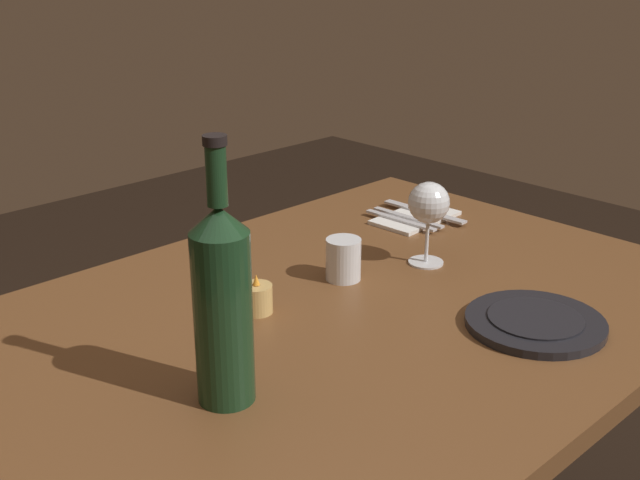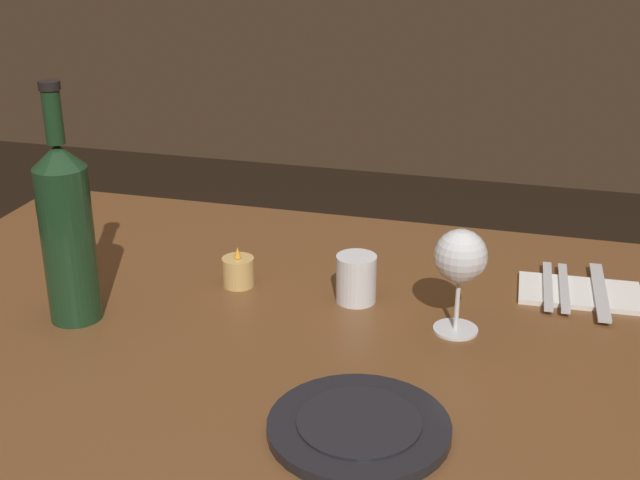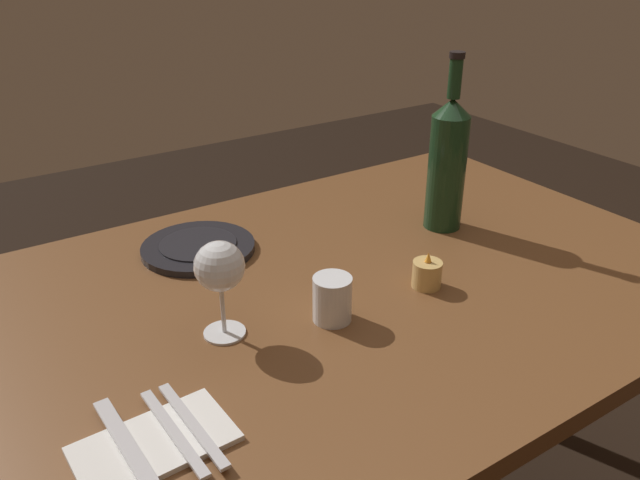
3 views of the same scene
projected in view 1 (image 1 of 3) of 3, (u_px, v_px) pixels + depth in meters
dining_table at (337, 361)px, 1.35m from camera, size 1.30×0.90×0.74m
wine_glass_left at (429, 205)px, 1.47m from camera, size 0.08×0.08×0.16m
wine_bottle at (222, 302)px, 1.02m from camera, size 0.08×0.08×0.36m
water_tumbler at (343, 261)px, 1.43m from camera, size 0.06×0.06×0.08m
votive_candle at (257, 299)px, 1.31m from camera, size 0.05×0.05×0.07m
dinner_plate at (535, 322)px, 1.26m from camera, size 0.22×0.22×0.02m
folded_napkin at (415, 218)px, 1.74m from camera, size 0.19×0.12×0.01m
fork_inner at (408, 217)px, 1.72m from camera, size 0.02×0.18×0.00m
fork_outer at (400, 220)px, 1.70m from camera, size 0.02×0.18×0.00m
table_knife at (424, 212)px, 1.75m from camera, size 0.03×0.21×0.00m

